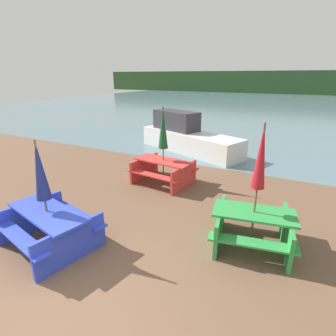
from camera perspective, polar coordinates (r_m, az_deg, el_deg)
ground_plane at (r=4.35m, az=-23.88°, el=-28.85°), size 60.00×60.00×0.00m
water at (r=33.93m, az=23.78°, el=12.56°), size 60.00×50.00×0.00m
far_treeline at (r=53.76m, az=26.03°, el=16.39°), size 80.00×1.60×4.00m
picnic_table_blue at (r=5.60m, az=-24.46°, el=-11.09°), size 2.04×1.72×0.75m
picnic_table_green at (r=5.39m, az=17.90°, el=-11.79°), size 1.74×1.63×0.73m
picnic_table_red at (r=8.03m, az=-1.03°, el=-0.19°), size 1.88×1.55×0.73m
umbrella_navy at (r=5.17m, az=-26.12°, el=-0.62°), size 0.27×0.27×2.11m
umbrella_darkgreen at (r=7.69m, az=-1.09°, el=8.69°), size 0.29×0.29×2.34m
umbrella_crimson at (r=4.85m, az=19.55°, el=2.10°), size 0.25×0.25×2.40m
boat at (r=11.59m, az=4.06°, el=6.81°), size 5.05×2.98×1.66m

